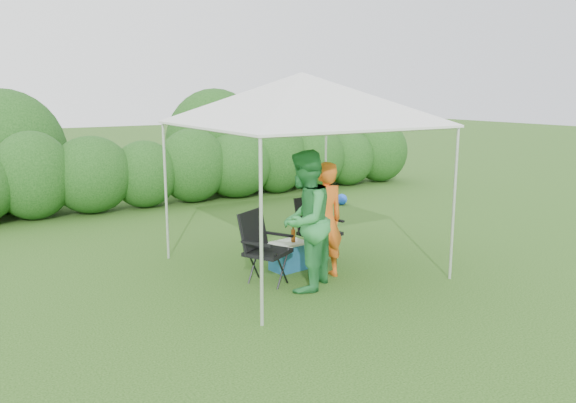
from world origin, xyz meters
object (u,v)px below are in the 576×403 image
canopy (302,99)px  chair_left (262,243)px  man (324,220)px  chair_right (316,225)px  woman (304,221)px  cooler (288,256)px

canopy → chair_left: size_ratio=3.14×
chair_left → man: size_ratio=0.60×
canopy → chair_right: canopy is taller
man → woman: (-0.49, -0.24, 0.10)m
woman → cooler: 1.08m
chair_left → cooler: bearing=-3.9°
canopy → cooler: (-0.21, 0.03, -2.25)m
canopy → man: (0.04, -0.51, -1.65)m
man → woman: size_ratio=0.89×
canopy → chair_left: (-0.80, -0.24, -1.90)m
chair_left → canopy: bearing=-11.8°
cooler → man: bearing=-73.0°
chair_right → chair_left: bearing=-167.1°
chair_left → woman: bearing=-84.1°
canopy → woman: 1.77m
man → woman: woman is taller
cooler → chair_right: bearing=10.7°
woman → man: bearing=171.1°
canopy → cooler: size_ratio=5.71×
chair_left → woman: (0.35, -0.51, 0.36)m
chair_right → woman: bearing=-139.8°
man → cooler: man is taller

